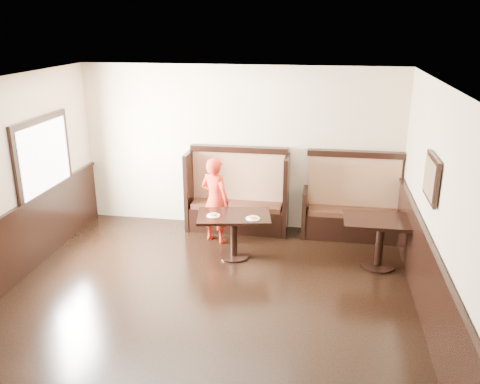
% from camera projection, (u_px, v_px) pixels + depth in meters
% --- Properties ---
extents(ground, '(7.00, 7.00, 0.00)m').
position_uv_depth(ground, '(190.00, 337.00, 5.89)').
color(ground, black).
rests_on(ground, ground).
extents(room_shell, '(7.00, 7.00, 7.00)m').
position_uv_depth(room_shell, '(170.00, 272.00, 5.99)').
color(room_shell, beige).
rests_on(room_shell, ground).
extents(booth_main, '(1.75, 0.72, 1.45)m').
position_uv_depth(booth_main, '(238.00, 200.00, 8.80)').
color(booth_main, black).
rests_on(booth_main, ground).
extents(booth_neighbor, '(1.65, 0.72, 1.45)m').
position_uv_depth(booth_neighbor, '(352.00, 209.00, 8.51)').
color(booth_neighbor, black).
rests_on(booth_neighbor, ground).
extents(table_main, '(1.20, 0.87, 0.70)m').
position_uv_depth(table_main, '(234.00, 225.00, 7.72)').
color(table_main, black).
rests_on(table_main, ground).
extents(table_neighbor, '(1.10, 0.73, 0.75)m').
position_uv_depth(table_neighbor, '(381.00, 231.00, 7.40)').
color(table_neighbor, black).
rests_on(table_neighbor, ground).
extents(child, '(0.62, 0.53, 1.43)m').
position_uv_depth(child, '(215.00, 200.00, 8.23)').
color(child, red).
rests_on(child, ground).
extents(pizza_plate_left, '(0.20, 0.20, 0.04)m').
position_uv_depth(pizza_plate_left, '(213.00, 215.00, 7.62)').
color(pizza_plate_left, white).
rests_on(pizza_plate_left, table_main).
extents(pizza_plate_right, '(0.21, 0.21, 0.04)m').
position_uv_depth(pizza_plate_right, '(253.00, 218.00, 7.51)').
color(pizza_plate_right, white).
rests_on(pizza_plate_right, table_main).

